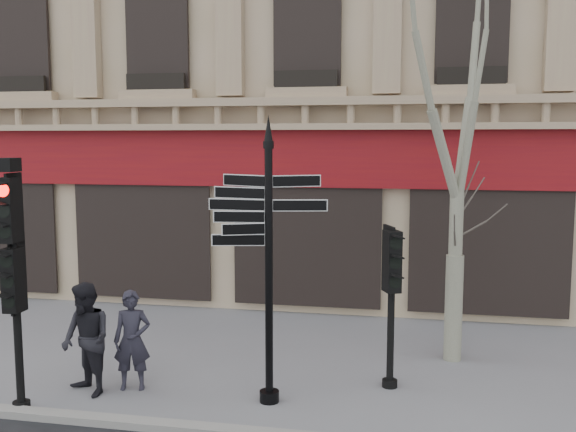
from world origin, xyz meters
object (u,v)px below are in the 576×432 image
pedestrian_a (132,340)px  pedestrian_b (86,339)px  fingerpost (269,212)px  traffic_signal_main (14,254)px  traffic_signal_secondary (392,279)px  plane_tree (461,67)px

pedestrian_a → pedestrian_b: (-0.61, -0.35, 0.09)m
fingerpost → traffic_signal_main: (-3.56, -1.02, -0.57)m
fingerpost → traffic_signal_secondary: 2.33m
plane_tree → pedestrian_a: size_ratio=4.64×
fingerpost → plane_tree: bearing=39.0°
traffic_signal_main → plane_tree: size_ratio=0.50×
traffic_signal_secondary → traffic_signal_main: bearing=176.8°
traffic_signal_main → pedestrian_a: bearing=36.7°
traffic_signal_secondary → pedestrian_a: size_ratio=1.60×
traffic_signal_main → pedestrian_a: traffic_signal_main is taller
pedestrian_a → pedestrian_b: 0.71m
traffic_signal_secondary → pedestrian_a: (-4.08, -0.88, -0.99)m
fingerpost → plane_tree: (2.87, 2.51, 2.33)m
fingerpost → pedestrian_a: bearing=175.7°
traffic_signal_main → plane_tree: plane_tree is taller
plane_tree → pedestrian_a: bearing=-154.8°
fingerpost → traffic_signal_secondary: (1.80, 0.96, -1.14)m
fingerpost → pedestrian_a: (-2.28, 0.08, -2.13)m
fingerpost → pedestrian_a: 3.12m
traffic_signal_main → pedestrian_a: (1.28, 1.11, -1.56)m
traffic_signal_main → plane_tree: 7.89m
traffic_signal_main → fingerpost: bearing=11.9°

